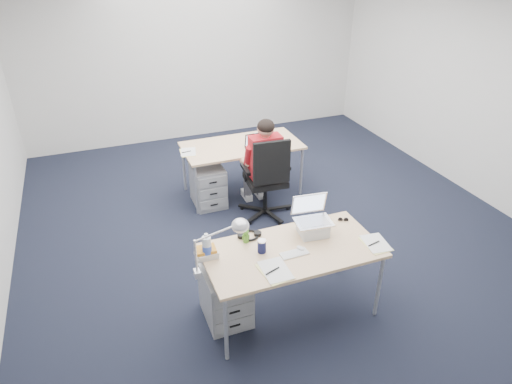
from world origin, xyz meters
TOP-DOWN VIEW (x-y plane):
  - floor at (0.00, 0.00)m, footprint 7.00×7.00m
  - room at (0.00, 0.00)m, footprint 6.02×7.02m
  - desk_near at (-0.41, -1.25)m, footprint 1.60×0.80m
  - desk_far at (-0.04, 1.16)m, footprint 1.60×0.80m
  - office_chair at (0.04, 0.46)m, footprint 0.76×0.76m
  - seated_person at (0.04, 0.64)m, footprint 0.40×0.69m
  - drawer_pedestal_near at (-1.01, -1.11)m, footprint 0.40×0.50m
  - drawer_pedestal_far at (-0.58, 1.02)m, footprint 0.40×0.50m
  - silver_laptop at (-0.12, -1.10)m, footprint 0.37×0.30m
  - wireless_keyboard at (-0.42, -1.32)m, footprint 0.26×0.11m
  - computer_mouse at (-0.34, -1.28)m, footprint 0.08×0.10m
  - headphones at (-0.70, -0.92)m, footprint 0.25×0.21m
  - can_koozie at (-0.68, -1.19)m, footprint 0.08×0.08m
  - water_bottle at (-1.16, -1.11)m, footprint 0.09×0.09m
  - bear_figurine at (-0.76, -1.00)m, footprint 0.09×0.08m
  - book_stack at (-1.16, -1.08)m, footprint 0.21×0.18m
  - cordless_phone at (-1.16, -1.12)m, footprint 0.05×0.03m
  - papers_left at (-0.68, -1.49)m, footprint 0.23×0.32m
  - papers_right at (0.34, -1.46)m, footprint 0.23×0.30m
  - sunglasses at (0.27, -1.00)m, footprint 0.12×0.09m
  - desk_lamp at (-1.15, -1.31)m, footprint 0.46×0.25m
  - dark_laptop at (0.11, 0.91)m, footprint 0.31×0.30m
  - far_cup at (0.21, 1.26)m, footprint 0.08×0.08m
  - far_papers at (-0.79, 1.17)m, footprint 0.23×0.30m

SIDE VIEW (x-z plane):
  - floor at x=0.00m, z-range 0.00..0.00m
  - drawer_pedestal_near at x=-1.01m, z-range 0.00..0.55m
  - drawer_pedestal_far at x=-0.58m, z-range 0.00..0.55m
  - office_chair at x=0.04m, z-range -0.24..0.88m
  - seated_person at x=0.04m, z-range 0.01..1.31m
  - desk_near at x=-0.41m, z-range 0.32..1.05m
  - desk_far at x=-0.04m, z-range 0.32..1.05m
  - far_papers at x=-0.79m, z-range 0.73..0.74m
  - papers_right at x=0.34m, z-range 0.73..0.74m
  - papers_left at x=-0.68m, z-range 0.73..0.74m
  - wireless_keyboard at x=-0.42m, z-range 0.73..0.74m
  - sunglasses at x=0.27m, z-range 0.73..0.75m
  - computer_mouse at x=-0.34m, z-range 0.73..0.76m
  - headphones at x=-0.70m, z-range 0.73..0.77m
  - book_stack at x=-1.16m, z-range 0.73..0.82m
  - far_cup at x=0.21m, z-range 0.73..0.82m
  - can_koozie at x=-0.68m, z-range 0.73..0.86m
  - bear_figurine at x=-0.76m, z-range 0.73..0.87m
  - cordless_phone at x=-1.16m, z-range 0.73..0.90m
  - dark_laptop at x=0.11m, z-range 0.73..0.95m
  - water_bottle at x=-1.16m, z-range 0.73..0.99m
  - silver_laptop at x=-0.12m, z-range 0.73..1.09m
  - desk_lamp at x=-1.15m, z-range 0.73..1.22m
  - room at x=0.00m, z-range 0.31..3.12m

